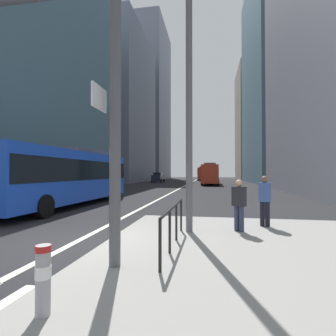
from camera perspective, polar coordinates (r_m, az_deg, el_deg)
The scene contains 19 objects.
ground_plane at distance 26.63m, azimuth 1.59°, elevation -5.19°, with size 160.00×160.00×0.00m, color black.
median_island at distance 5.90m, azimuth 28.50°, elevation -19.31°, with size 9.00×10.00×0.15m, color gray.
lane_centre_line at distance 36.54m, azimuth 3.78°, elevation -4.05°, with size 0.20×80.00×0.01m, color beige.
office_tower_left_near at distance 33.98m, azimuth -29.42°, elevation 22.68°, with size 13.20×22.44×31.05m, color slate.
office_tower_left_mid at distance 56.60m, azimuth -11.38°, elevation 13.07°, with size 12.16×20.75×31.38m, color slate.
office_tower_left_far at distance 80.75m, azimuth -5.03°, elevation 14.30°, with size 12.50×20.04×46.53m, color slate.
office_tower_right_mid at distance 55.67m, azimuth 24.12°, elevation 18.36°, with size 11.67×23.77×40.65m, color slate.
office_tower_right_far at distance 76.22m, azimuth 19.76°, elevation 9.31°, with size 11.51×16.43×31.04m, color gray.
city_bus_blue_oncoming at distance 15.59m, azimuth -21.56°, elevation -1.32°, with size 2.88×11.28×3.40m.
city_bus_red_receding at distance 41.63m, azimuth 9.47°, elevation -1.14°, with size 2.76×10.96×3.40m.
city_bus_red_distant at distance 64.16m, azimuth 8.09°, elevation -1.10°, with size 2.84×11.11×3.40m.
car_oncoming_mid at distance 49.88m, azimuth -2.26°, elevation -2.11°, with size 2.06×4.24×1.94m.
car_receding_near at distance 53.57m, azimuth 9.31°, elevation -2.02°, with size 2.08×4.30×1.94m.
traffic_signal_gantry at distance 6.29m, azimuth -28.73°, elevation 19.06°, with size 5.65×0.65×6.00m.
street_lamp_post at distance 8.39m, azimuth 4.76°, elevation 22.49°, with size 5.50×0.32×8.00m.
bollard_left at distance 3.78m, azimuth -26.33°, elevation -21.05°, with size 0.20×0.20×0.88m.
pedestrian_railing at distance 6.27m, azimuth 1.21°, elevation -11.07°, with size 0.06×3.34×0.98m.
pedestrian_waiting at distance 9.05m, azimuth 20.99°, elevation -6.40°, with size 0.43×0.33×1.68m.
pedestrian_walking at distance 8.07m, azimuth 15.72°, elevation -7.58°, with size 0.45×0.42×1.57m.
Camera 1 is at (3.70, -6.30, 1.94)m, focal length 27.04 mm.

